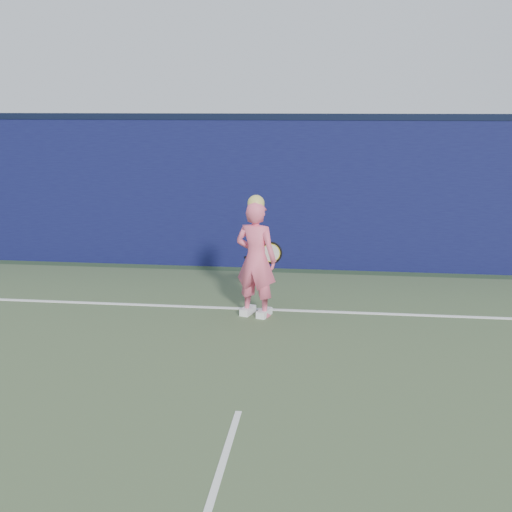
# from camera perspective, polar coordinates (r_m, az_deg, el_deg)

# --- Properties ---
(ground) EXTENTS (80.00, 80.00, 0.00)m
(ground) POSITION_cam_1_polar(r_m,az_deg,el_deg) (5.22, -3.23, -18.72)
(ground) COLOR #263C25
(ground) RESTS_ON ground
(backstop_wall) EXTENTS (24.00, 0.40, 2.50)m
(backstop_wall) POSITION_cam_1_polar(r_m,az_deg,el_deg) (10.98, 2.57, 5.47)
(backstop_wall) COLOR #0C0E39
(backstop_wall) RESTS_ON ground
(wall_cap) EXTENTS (24.00, 0.42, 0.10)m
(wall_cap) POSITION_cam_1_polar(r_m,az_deg,el_deg) (10.87, 2.64, 12.27)
(wall_cap) COLOR black
(wall_cap) RESTS_ON backstop_wall
(player) EXTENTS (0.65, 0.52, 1.63)m
(player) POSITION_cam_1_polar(r_m,az_deg,el_deg) (8.40, 0.00, -0.26)
(player) COLOR #F35E7F
(player) RESTS_ON ground
(racket) EXTENTS (0.56, 0.23, 0.31)m
(racket) POSITION_cam_1_polar(r_m,az_deg,el_deg) (8.79, 1.17, 0.25)
(racket) COLOR black
(racket) RESTS_ON ground
(court_lines) EXTENTS (11.00, 12.04, 0.01)m
(court_lines) POSITION_cam_1_polar(r_m,az_deg,el_deg) (4.94, -3.93, -20.61)
(court_lines) COLOR white
(court_lines) RESTS_ON court_surface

